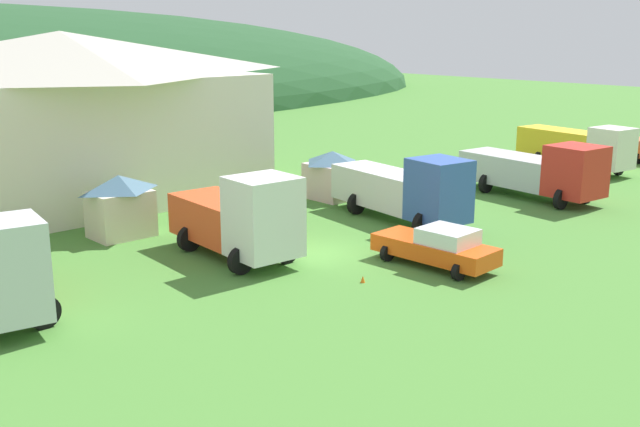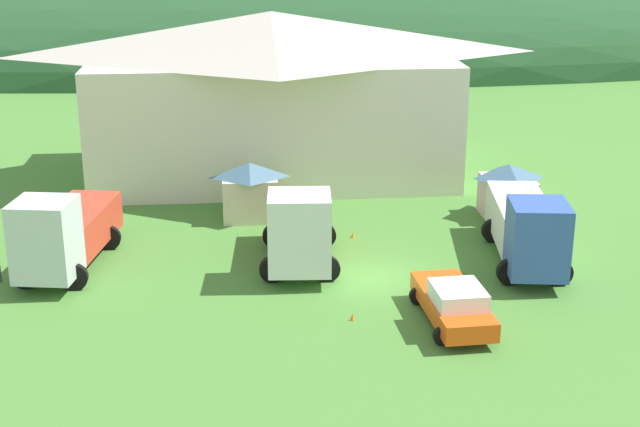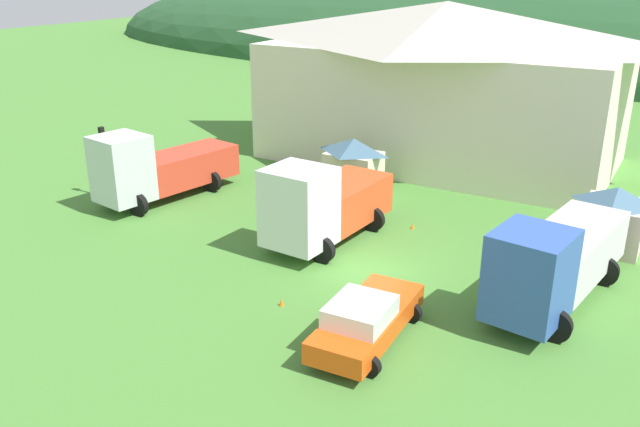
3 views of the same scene
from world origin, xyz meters
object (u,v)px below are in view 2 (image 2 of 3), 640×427
object	(u,v)px
tow_truck_silver	(64,232)
play_shed_pink	(508,190)
play_shed_cream	(250,190)
traffic_cone_mid_row	(353,237)
depot_building	(272,92)
heavy_rig_white	(299,227)
box_truck_blue	(527,227)
service_pickup_orange	(454,303)
traffic_cone_near_pickup	(352,320)

from	to	relation	value
tow_truck_silver	play_shed_pink	bearing A→B (deg)	114.17
play_shed_cream	traffic_cone_mid_row	size ratio (longest dim) A/B	6.05
traffic_cone_mid_row	depot_building	bearing A→B (deg)	105.48
heavy_rig_white	traffic_cone_mid_row	world-z (taller)	heavy_rig_white
box_truck_blue	service_pickup_orange	size ratio (longest dim) A/B	1.62
play_shed_cream	tow_truck_silver	size ratio (longest dim) A/B	0.37
depot_building	traffic_cone_mid_row	distance (m)	12.77
tow_truck_silver	traffic_cone_mid_row	world-z (taller)	tow_truck_silver
depot_building	heavy_rig_white	size ratio (longest dim) A/B	3.10
tow_truck_silver	box_truck_blue	size ratio (longest dim) A/B	0.92
tow_truck_silver	traffic_cone_near_pickup	bearing A→B (deg)	72.08
depot_building	heavy_rig_white	bearing A→B (deg)	-88.34
play_shed_pink	heavy_rig_white	distance (m)	12.14
depot_building	traffic_cone_mid_row	size ratio (longest dim) A/B	44.83
traffic_cone_mid_row	service_pickup_orange	bearing A→B (deg)	-75.66
depot_building	service_pickup_orange	xyz separation A→B (m)	(5.61, -21.00, -3.91)
heavy_rig_white	traffic_cone_near_pickup	world-z (taller)	heavy_rig_white
heavy_rig_white	box_truck_blue	distance (m)	9.65
depot_building	heavy_rig_white	distance (m)	15.17
play_shed_pink	service_pickup_orange	distance (m)	13.09
service_pickup_orange	play_shed_cream	bearing A→B (deg)	-153.46
box_truck_blue	play_shed_pink	bearing A→B (deg)	178.64
depot_building	tow_truck_silver	xyz separation A→B (m)	(-9.35, -14.39, -3.01)
depot_building	service_pickup_orange	distance (m)	22.09
play_shed_pink	traffic_cone_mid_row	bearing A→B (deg)	-164.07
tow_truck_silver	traffic_cone_mid_row	bearing A→B (deg)	113.15
depot_building	traffic_cone_near_pickup	distance (m)	20.99
heavy_rig_white	service_pickup_orange	bearing A→B (deg)	44.13
tow_truck_silver	traffic_cone_near_pickup	world-z (taller)	tow_truck_silver
traffic_cone_near_pickup	box_truck_blue	bearing A→B (deg)	31.19
play_shed_cream	box_truck_blue	xyz separation A→B (m)	(11.57, -7.15, 0.21)
box_truck_blue	depot_building	bearing A→B (deg)	-138.74
play_shed_pink	heavy_rig_white	bearing A→B (deg)	-151.82
heavy_rig_white	tow_truck_silver	bearing A→B (deg)	-89.00
traffic_cone_near_pickup	traffic_cone_mid_row	size ratio (longest dim) A/B	1.15
depot_building	tow_truck_silver	world-z (taller)	depot_building
traffic_cone_near_pickup	traffic_cone_mid_row	bearing A→B (deg)	82.54
heavy_rig_white	box_truck_blue	size ratio (longest dim) A/B	0.81
box_truck_blue	service_pickup_orange	world-z (taller)	box_truck_blue
play_shed_pink	service_pickup_orange	size ratio (longest dim) A/B	0.53
play_shed_cream	box_truck_blue	distance (m)	13.61
depot_building	play_shed_cream	bearing A→B (deg)	-100.29
tow_truck_silver	play_shed_cream	bearing A→B (deg)	137.59
depot_building	box_truck_blue	world-z (taller)	depot_building
depot_building	service_pickup_orange	bearing A→B (deg)	-75.04
depot_building	service_pickup_orange	world-z (taller)	depot_building
traffic_cone_near_pickup	traffic_cone_mid_row	distance (m)	9.01
play_shed_cream	box_truck_blue	world-z (taller)	box_truck_blue
play_shed_cream	service_pickup_orange	size ratio (longest dim) A/B	0.55
play_shed_cream	play_shed_pink	distance (m)	12.67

